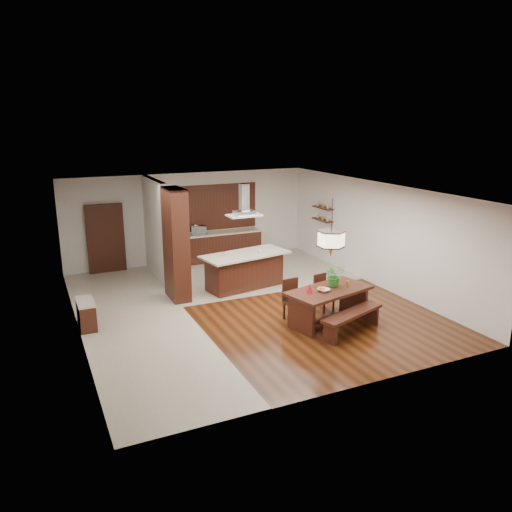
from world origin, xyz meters
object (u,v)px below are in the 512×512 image
foliage_plant (334,275)px  range_hood (244,200)px  kitchen_island (245,270)px  pendant_lantern (332,228)px  dining_chair_left (295,300)px  fruit_bowl (324,290)px  hallway_console (86,314)px  dining_table (329,298)px  island_cup (260,251)px  dining_bench (352,322)px  dining_chair_right (325,293)px  microwave (199,230)px

foliage_plant → range_hood: 3.41m
kitchen_island → range_hood: range_hood is taller
pendant_lantern → foliage_plant: 1.19m
pendant_lantern → range_hood: size_ratio=1.46×
dining_chair_left → kitchen_island: size_ratio=0.38×
range_hood → fruit_bowl: bearing=-80.3°
hallway_console → range_hood: size_ratio=0.98×
dining_table → pendant_lantern: bearing=0.0°
hallway_console → fruit_bowl: size_ratio=3.33×
fruit_bowl → island_cup: 3.07m
dining_bench → pendant_lantern: pendant_lantern is taller
dining_chair_left → dining_chair_right: 0.99m
hallway_console → fruit_bowl: bearing=-23.8°
dining_chair_right → pendant_lantern: size_ratio=0.69×
island_cup → foliage_plant: bearing=-79.0°
dining_chair_left → pendant_lantern: size_ratio=0.74×
dining_chair_left → fruit_bowl: dining_chair_left is taller
hallway_console → pendant_lantern: (5.08, -2.07, 1.93)m
pendant_lantern → range_hood: same height
hallway_console → dining_chair_left: size_ratio=0.90×
foliage_plant → hallway_console: bearing=159.9°
dining_chair_right → dining_chair_left: bearing=-177.4°
hallway_console → dining_bench: hallway_console is taller
dining_table → microwave: microwave is taller
dining_bench → island_cup: size_ratio=14.95×
dining_chair_left → microwave: microwave is taller
dining_table → fruit_bowl: size_ratio=8.16×
dining_chair_right → foliage_plant: bearing=-113.4°
dining_chair_right → range_hood: (-1.08, 2.39, 2.01)m
pendant_lantern → fruit_bowl: (-0.20, -0.09, -1.39)m
foliage_plant → range_hood: size_ratio=0.58×
dining_chair_right → microwave: bearing=93.7°
dining_table → island_cup: island_cup is taller
dining_table → dining_chair_right: bearing=64.4°
dining_table → foliage_plant: foliage_plant is taller
hallway_console → microwave: 5.71m
kitchen_island → microwave: 3.03m
dining_bench → microwave: (-1.23, 6.75, 0.84)m
microwave → hallway_console: bearing=-115.9°
foliage_plant → pendant_lantern: bearing=-148.1°
dining_bench → dining_chair_right: bearing=83.1°
foliage_plant → fruit_bowl: 0.52m
dining_chair_right → island_cup: island_cup is taller
fruit_bowl → range_hood: (-0.54, 3.19, 1.61)m
hallway_console → dining_chair_left: dining_chair_left is taller
dining_chair_left → dining_table: bearing=-43.7°
hallway_console → dining_bench: 5.93m
dining_bench → pendant_lantern: (-0.17, 0.69, 2.00)m
dining_chair_left → fruit_bowl: size_ratio=3.69×
dining_table → foliage_plant: size_ratio=4.13×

